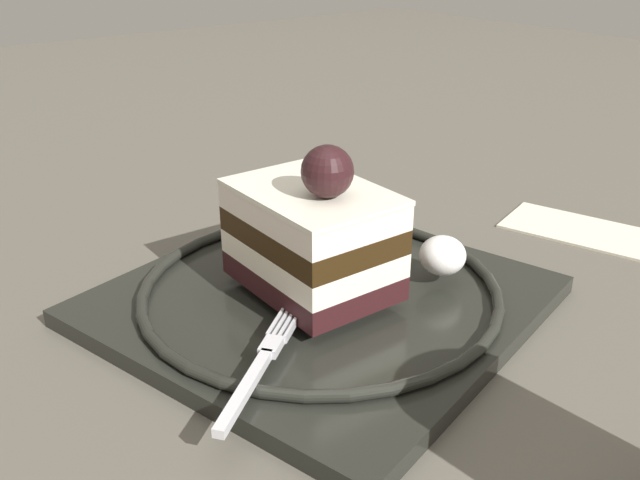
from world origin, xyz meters
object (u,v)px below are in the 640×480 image
fork (262,362)px  folded_napkin (578,228)px  dessert_plate (320,296)px  cake_slice (313,235)px  whipped_cream_dollop (443,255)px

fork → folded_napkin: size_ratio=0.83×
dessert_plate → folded_napkin: bearing=172.5°
dessert_plate → folded_napkin: dessert_plate is taller
dessert_plate → folded_napkin: size_ratio=2.60×
dessert_plate → cake_slice: 0.04m
dessert_plate → whipped_cream_dollop: (-0.07, 0.04, 0.02)m
whipped_cream_dollop → fork: whipped_cream_dollop is taller
dessert_plate → fork: size_ratio=3.14×
folded_napkin → cake_slice: bearing=-7.4°
cake_slice → fork: (0.07, 0.05, -0.03)m
dessert_plate → whipped_cream_dollop: size_ratio=9.72×
dessert_plate → whipped_cream_dollop: bearing=151.9°
whipped_cream_dollop → fork: (0.15, 0.01, -0.01)m
fork → dessert_plate: bearing=-146.6°
cake_slice → folded_napkin: bearing=172.6°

